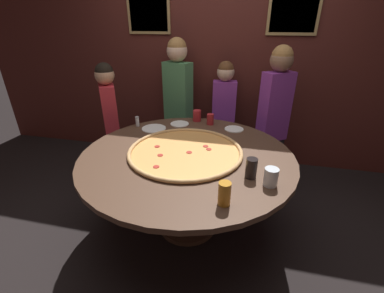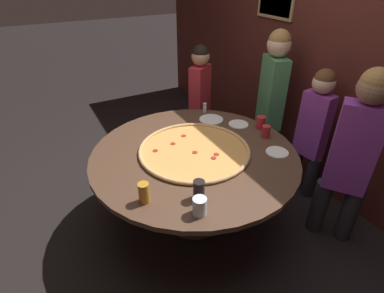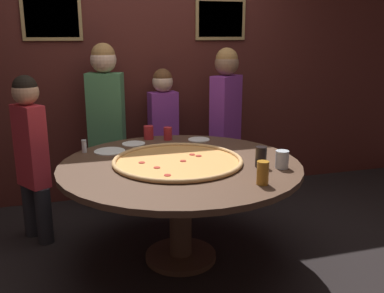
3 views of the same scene
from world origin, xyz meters
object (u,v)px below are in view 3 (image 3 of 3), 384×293
object	(u,v)px
drink_cup_far_right	(263,173)
diner_centre_back	(106,118)
white_plate_beside_cup	(199,140)
condiment_shaker	(84,146)
dining_table	(180,179)
diner_side_left	(226,117)
drink_cup_far_left	(149,133)
giant_pizza	(178,161)
drink_cup_centre_back	(282,159)
white_plate_left_side	(134,144)
diner_far_left	(163,127)
white_plate_near_front	(110,151)
drink_cup_near_left	(168,134)
diner_far_right	(31,150)
drink_cup_by_shaker	(261,157)

from	to	relation	value
drink_cup_far_right	diner_centre_back	world-z (taller)	diner_centre_back
white_plate_beside_cup	condiment_shaker	bearing A→B (deg)	-172.59
dining_table	diner_side_left	xyz separation A→B (m)	(0.71, 0.97, 0.23)
drink_cup_far_left	diner_side_left	distance (m)	0.82
giant_pizza	drink_cup_centre_back	xyz separation A→B (m)	(0.64, -0.32, 0.05)
dining_table	white_plate_left_side	distance (m)	0.66
white_plate_beside_cup	diner_far_left	world-z (taller)	diner_far_left
drink_cup_far_right	white_plate_left_side	xyz separation A→B (m)	(-0.59, 1.17, -0.07)
giant_pizza	diner_side_left	world-z (taller)	diner_side_left
white_plate_near_front	diner_side_left	bearing A→B (deg)	25.02
drink_cup_far_right	drink_cup_near_left	bearing A→B (deg)	102.85
giant_pizza	white_plate_beside_cup	bearing A→B (deg)	59.87
giant_pizza	diner_far_left	distance (m)	1.20
giant_pizza	condiment_shaker	world-z (taller)	condiment_shaker
drink_cup_far_left	diner_far_right	distance (m)	0.95
drink_cup_near_left	drink_cup_centre_back	xyz separation A→B (m)	(0.55, -0.98, 0.01)
drink_cup_near_left	diner_side_left	size ratio (longest dim) A/B	0.07
drink_cup_far_right	diner_centre_back	distance (m)	1.86
drink_cup_centre_back	diner_side_left	distance (m)	1.28
giant_pizza	white_plate_near_front	size ratio (longest dim) A/B	3.90
drink_cup_centre_back	white_plate_left_side	xyz separation A→B (m)	(-0.85, 0.92, -0.06)
dining_table	drink_cup_far_right	bearing A→B (deg)	-57.68
drink_cup_far_right	drink_cup_centre_back	bearing A→B (deg)	44.03
white_plate_left_side	diner_side_left	distance (m)	1.01
giant_pizza	drink_cup_near_left	distance (m)	0.68
giant_pizza	drink_cup_near_left	xyz separation A→B (m)	(0.09, 0.67, 0.04)
drink_cup_near_left	white_plate_near_front	xyz separation A→B (m)	(-0.52, -0.24, -0.05)
drink_cup_far_right	drink_cup_centre_back	size ratio (longest dim) A/B	1.20
white_plate_near_front	diner_centre_back	distance (m)	0.72
drink_cup_near_left	white_plate_near_front	world-z (taller)	drink_cup_near_left
white_plate_left_side	condiment_shaker	distance (m)	0.42
dining_table	diner_far_right	world-z (taller)	diner_far_right
diner_centre_back	diner_far_left	distance (m)	0.56
dining_table	white_plate_left_side	size ratio (longest dim) A/B	8.96
giant_pizza	drink_cup_far_left	bearing A→B (deg)	94.80
diner_far_left	drink_cup_by_shaker	bearing A→B (deg)	96.32
drink_cup_far_right	diner_side_left	distance (m)	1.57
drink_cup_by_shaker	white_plate_near_front	distance (m)	1.16
giant_pizza	drink_cup_centre_back	size ratio (longest dim) A/B	7.66
drink_cup_by_shaker	white_plate_beside_cup	bearing A→B (deg)	101.90
drink_cup_near_left	condiment_shaker	xyz separation A→B (m)	(-0.70, -0.21, -0.00)
drink_cup_centre_back	diner_far_right	bearing A→B (deg)	150.07
drink_cup_far_left	drink_cup_far_right	size ratio (longest dim) A/B	0.80
dining_table	diner_side_left	distance (m)	1.22
drink_cup_centre_back	white_plate_near_front	size ratio (longest dim) A/B	0.51
giant_pizza	white_plate_left_side	bearing A→B (deg)	109.61
giant_pizza	drink_cup_far_right	xyz separation A→B (m)	(0.37, -0.57, 0.06)
dining_table	drink_cup_by_shaker	xyz separation A→B (m)	(0.50, -0.24, 0.19)
drink_cup_far_left	white_plate_left_side	xyz separation A→B (m)	(-0.15, -0.14, -0.05)
giant_pizza	condiment_shaker	bearing A→B (deg)	143.00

